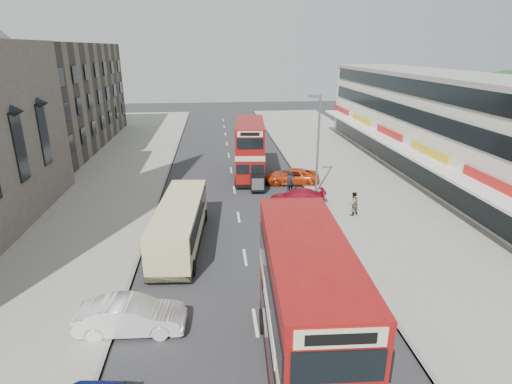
# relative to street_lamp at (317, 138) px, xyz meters

# --- Properties ---
(ground) EXTENTS (160.00, 160.00, 0.00)m
(ground) POSITION_rel_street_lamp_xyz_m (-6.52, -18.00, -4.78)
(ground) COLOR #28282B
(ground) RESTS_ON ground
(road_surface) EXTENTS (12.00, 90.00, 0.01)m
(road_surface) POSITION_rel_street_lamp_xyz_m (-6.52, 2.00, -4.78)
(road_surface) COLOR #28282B
(road_surface) RESTS_ON ground
(pavement_right) EXTENTS (12.00, 90.00, 0.15)m
(pavement_right) POSITION_rel_street_lamp_xyz_m (5.48, 2.00, -4.71)
(pavement_right) COLOR gray
(pavement_right) RESTS_ON ground
(pavement_left) EXTENTS (12.00, 90.00, 0.15)m
(pavement_left) POSITION_rel_street_lamp_xyz_m (-18.52, 2.00, -4.71)
(pavement_left) COLOR gray
(pavement_left) RESTS_ON ground
(kerb_left) EXTENTS (0.20, 90.00, 0.16)m
(kerb_left) POSITION_rel_street_lamp_xyz_m (-12.62, 2.00, -4.71)
(kerb_left) COLOR gray
(kerb_left) RESTS_ON ground
(kerb_right) EXTENTS (0.20, 90.00, 0.16)m
(kerb_right) POSITION_rel_street_lamp_xyz_m (-0.42, 2.00, -4.71)
(kerb_right) COLOR gray
(kerb_right) RESTS_ON ground
(brick_terrace) EXTENTS (14.00, 28.00, 12.00)m
(brick_terrace) POSITION_rel_street_lamp_xyz_m (-28.52, 20.00, 1.22)
(brick_terrace) COLOR #66594C
(brick_terrace) RESTS_ON ground
(commercial_row) EXTENTS (9.90, 46.20, 9.30)m
(commercial_row) POSITION_rel_street_lamp_xyz_m (13.42, 4.00, -0.09)
(commercial_row) COLOR beige
(commercial_row) RESTS_ON ground
(street_lamp) EXTENTS (1.00, 0.20, 8.12)m
(street_lamp) POSITION_rel_street_lamp_xyz_m (0.00, 0.00, 0.00)
(street_lamp) COLOR slate
(street_lamp) RESTS_ON ground
(bus_main) EXTENTS (3.03, 9.73, 5.30)m
(bus_main) POSITION_rel_street_lamp_xyz_m (-5.09, -19.38, -1.99)
(bus_main) COLOR black
(bus_main) RESTS_ON ground
(bus_second) EXTENTS (3.17, 9.30, 5.03)m
(bus_second) POSITION_rel_street_lamp_xyz_m (-4.83, 5.60, -2.14)
(bus_second) COLOR black
(bus_second) RESTS_ON ground
(coach) EXTENTS (3.07, 9.58, 2.50)m
(coach) POSITION_rel_street_lamp_xyz_m (-10.30, -7.98, -3.31)
(coach) COLOR black
(coach) RESTS_ON ground
(car_left_front) EXTENTS (4.59, 1.79, 1.49)m
(car_left_front) POSITION_rel_street_lamp_xyz_m (-11.81, -16.00, -4.04)
(car_left_front) COLOR white
(car_left_front) RESTS_ON ground
(car_right_a) EXTENTS (4.38, 1.97, 1.25)m
(car_right_a) POSITION_rel_street_lamp_xyz_m (-1.94, -2.08, -4.16)
(car_right_a) COLOR #A81022
(car_right_a) RESTS_ON ground
(car_right_b) EXTENTS (5.07, 2.86, 1.34)m
(car_right_b) POSITION_rel_street_lamp_xyz_m (-1.36, 3.20, -4.12)
(car_right_b) COLOR #D44415
(car_right_b) RESTS_ON ground
(pedestrian_near) EXTENTS (0.75, 0.62, 1.74)m
(pedestrian_near) POSITION_rel_street_lamp_xyz_m (1.61, -4.75, -3.76)
(pedestrian_near) COLOR gray
(pedestrian_near) RESTS_ON pavement_right
(cyclist) EXTENTS (0.74, 1.82, 2.11)m
(cyclist) POSITION_rel_street_lamp_xyz_m (-2.06, 0.04, -4.08)
(cyclist) COLOR gray
(cyclist) RESTS_ON ground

